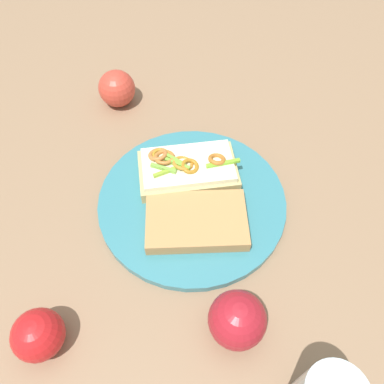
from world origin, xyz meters
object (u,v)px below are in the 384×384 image
Objects in this scene: bread_slice_side at (196,221)px; apple_2 at (38,335)px; apple_0 at (117,89)px; plate at (192,201)px; sandwich at (187,169)px; apple_1 at (237,320)px.

apple_2 is (0.27, -0.06, 0.01)m from bread_slice_side.
apple_0 reaches higher than apple_2.
apple_0 reaches higher than plate.
apple_0 is (-0.08, -0.24, 0.00)m from sandwich.
apple_2 is at bearing -141.56° from bread_slice_side.
plate is at bearing 68.03° from apple_0.
apple_2 is (0.42, 0.25, -0.00)m from apple_0.
apple_0 is 0.51m from apple_1.
plate is 4.28× the size of apple_0.
bread_slice_side is 0.17m from apple_1.
sandwich is at bearing -128.14° from apple_1.
bread_slice_side is 2.15× the size of apple_0.
bread_slice_side reaches higher than plate.
apple_1 is at bearing 61.69° from apple_0.
sandwich is 2.40× the size of apple_1.
sandwich reaches higher than bread_slice_side.
sandwich is at bearing -177.29° from apple_2.
apple_0 is at bearing -118.31° from apple_1.
plate is 4.59× the size of apple_2.
plate is 0.30m from apple_0.
plate is 1.99× the size of bread_slice_side.
apple_2 is at bearing -4.01° from plate.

